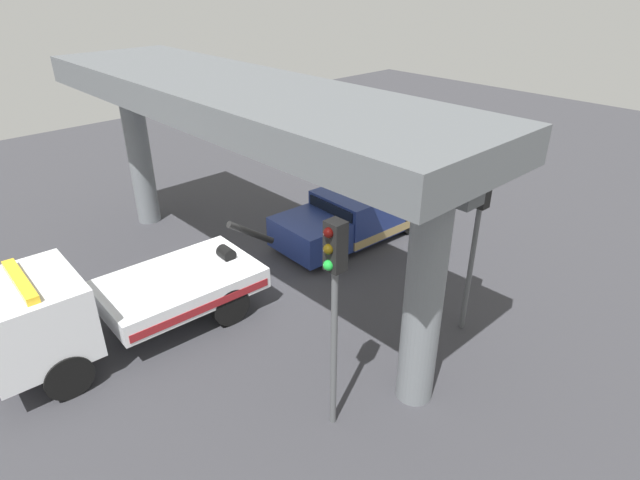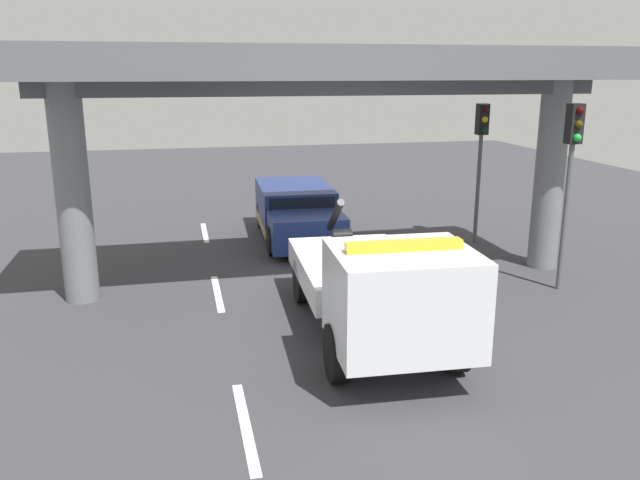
% 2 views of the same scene
% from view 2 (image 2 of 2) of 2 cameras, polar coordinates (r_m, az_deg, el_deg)
% --- Properties ---
extents(ground_plane, '(60.00, 40.00, 0.10)m').
position_cam_2_polar(ground_plane, '(15.81, 1.14, -4.16)').
color(ground_plane, '#38383D').
extents(lane_stripe_west, '(2.60, 0.16, 0.01)m').
position_cam_2_polar(lane_stripe_west, '(21.15, -10.23, 0.66)').
color(lane_stripe_west, silver).
rests_on(lane_stripe_west, ground).
extents(lane_stripe_mid, '(2.60, 0.16, 0.01)m').
position_cam_2_polar(lane_stripe_mid, '(15.40, -9.11, -4.68)').
color(lane_stripe_mid, silver).
rests_on(lane_stripe_mid, ground).
extents(lane_stripe_east, '(2.60, 0.16, 0.01)m').
position_cam_2_polar(lane_stripe_east, '(9.95, -6.65, -16.09)').
color(lane_stripe_east, silver).
rests_on(lane_stripe_east, ground).
extents(tow_truck_white, '(7.30, 2.65, 2.46)m').
position_cam_2_polar(tow_truck_white, '(12.00, 5.29, -4.18)').
color(tow_truck_white, white).
rests_on(tow_truck_white, ground).
extents(towed_van_green, '(5.28, 2.41, 1.58)m').
position_cam_2_polar(towed_van_green, '(20.03, -2.07, 2.39)').
color(towed_van_green, navy).
rests_on(towed_van_green, ground).
extents(overpass_structure, '(3.60, 13.72, 5.62)m').
position_cam_2_polar(overpass_structure, '(15.21, 0.98, 13.99)').
color(overpass_structure, slate).
rests_on(overpass_structure, ground).
extents(traffic_light_near, '(0.39, 0.32, 4.17)m').
position_cam_2_polar(traffic_light_near, '(19.70, 14.15, 8.42)').
color(traffic_light_near, '#515456').
rests_on(traffic_light_near, ground).
extents(traffic_light_far, '(0.39, 0.32, 4.39)m').
position_cam_2_polar(traffic_light_far, '(15.83, 21.50, 6.92)').
color(traffic_light_far, '#515456').
rests_on(traffic_light_far, ground).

